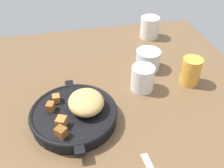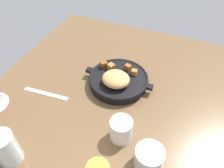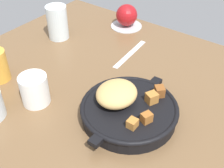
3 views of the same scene
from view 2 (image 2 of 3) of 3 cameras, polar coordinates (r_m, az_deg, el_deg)
ground_plane at (r=83.09cm, az=2.62°, el=-4.74°), size 102.02×103.08×2.40cm
cast_iron_skillet at (r=85.71cm, az=1.58°, el=1.16°), size 27.65×23.34×8.24cm
butter_knife at (r=87.82cm, az=-16.78°, el=-2.37°), size 18.45×2.99×0.36cm
water_glass_tall at (r=70.89cm, az=-25.85°, el=-14.82°), size 6.92×6.92×11.34cm
water_glass_short at (r=66.33cm, az=9.57°, el=-18.39°), size 8.37×8.37×6.81cm
white_creamer_pitcher at (r=69.59cm, az=2.35°, el=-11.74°), size 7.05×7.05×7.93cm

